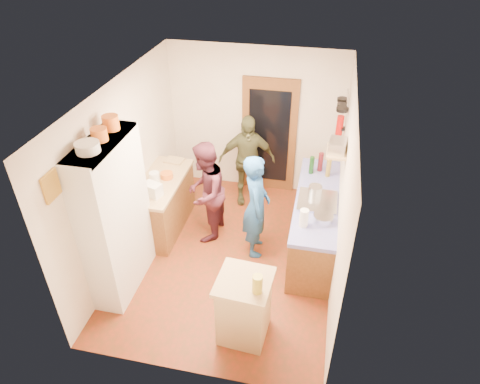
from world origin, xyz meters
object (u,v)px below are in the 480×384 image
(person_hob, at_px, (258,207))
(person_left, at_px, (208,191))
(hutch_body, at_px, (116,218))
(right_counter_base, at_px, (315,223))
(island_base, at_px, (244,309))
(person_back, at_px, (248,160))

(person_hob, xyz_separation_m, person_left, (-0.82, 0.25, -0.00))
(hutch_body, height_order, right_counter_base, hutch_body)
(person_left, bearing_deg, right_counter_base, 93.33)
(island_base, relative_size, person_back, 0.53)
(right_counter_base, xyz_separation_m, person_back, (-1.23, 0.97, 0.39))
(island_base, relative_size, person_left, 0.53)
(person_hob, bearing_deg, person_left, 62.09)
(right_counter_base, distance_m, person_back, 1.62)
(right_counter_base, height_order, person_left, person_left)
(hutch_body, height_order, person_back, hutch_body)
(hutch_body, xyz_separation_m, island_base, (1.79, -0.54, -0.67))
(hutch_body, distance_m, person_left, 1.54)
(right_counter_base, height_order, island_base, island_base)
(island_base, bearing_deg, right_counter_base, 68.87)
(right_counter_base, xyz_separation_m, island_base, (-0.71, -1.84, 0.01))
(island_base, bearing_deg, person_hob, 94.09)
(island_base, relative_size, person_hob, 0.53)
(person_back, bearing_deg, hutch_body, -133.80)
(right_counter_base, distance_m, person_left, 1.68)
(right_counter_base, xyz_separation_m, person_hob, (-0.82, -0.31, 0.40))
(hutch_body, bearing_deg, right_counter_base, 27.47)
(person_back, bearing_deg, person_hob, -86.85)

